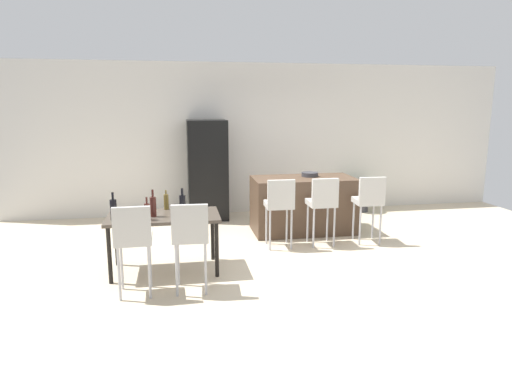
% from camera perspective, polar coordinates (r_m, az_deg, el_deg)
% --- Properties ---
extents(ground_plane, '(10.00, 10.00, 0.00)m').
position_cam_1_polar(ground_plane, '(6.69, 4.78, -7.44)').
color(ground_plane, beige).
extents(back_wall, '(10.00, 0.12, 2.90)m').
position_cam_1_polar(back_wall, '(8.94, 0.59, 6.76)').
color(back_wall, silver).
rests_on(back_wall, ground_plane).
extents(kitchen_island, '(1.69, 0.87, 0.92)m').
position_cam_1_polar(kitchen_island, '(7.60, 6.00, -1.60)').
color(kitchen_island, '#4C3828').
rests_on(kitchen_island, ground_plane).
extents(bar_chair_left, '(0.41, 0.41, 1.05)m').
position_cam_1_polar(bar_chair_left, '(6.63, 3.02, -1.31)').
color(bar_chair_left, beige).
rests_on(bar_chair_left, ground_plane).
extents(bar_chair_middle, '(0.40, 0.40, 1.05)m').
position_cam_1_polar(bar_chair_middle, '(6.81, 8.44, -1.09)').
color(bar_chair_middle, beige).
rests_on(bar_chair_middle, ground_plane).
extents(bar_chair_right, '(0.43, 0.43, 1.05)m').
position_cam_1_polar(bar_chair_right, '(7.08, 14.15, -0.85)').
color(bar_chair_right, beige).
rests_on(bar_chair_right, ground_plane).
extents(dining_table, '(1.40, 0.76, 0.74)m').
position_cam_1_polar(dining_table, '(5.83, -11.60, -3.56)').
color(dining_table, '#4C4238').
rests_on(dining_table, ground_plane).
extents(dining_chair_near, '(0.41, 0.41, 1.05)m').
position_cam_1_polar(dining_chair_near, '(5.12, -15.31, -5.40)').
color(dining_chair_near, beige).
rests_on(dining_chair_near, ground_plane).
extents(dining_chair_far, '(0.42, 0.42, 1.05)m').
position_cam_1_polar(dining_chair_far, '(5.10, -8.31, -5.19)').
color(dining_chair_far, beige).
rests_on(dining_chair_far, ground_plane).
extents(wine_bottle_near, '(0.08, 0.08, 0.33)m').
position_cam_1_polar(wine_bottle_near, '(5.81, -9.30, -1.50)').
color(wine_bottle_near, black).
rests_on(wine_bottle_near, dining_table).
extents(wine_bottle_middle, '(0.08, 0.08, 0.34)m').
position_cam_1_polar(wine_bottle_middle, '(5.69, -17.61, -2.09)').
color(wine_bottle_middle, black).
rests_on(wine_bottle_middle, dining_table).
extents(wine_bottle_right, '(0.07, 0.07, 0.28)m').
position_cam_1_polar(wine_bottle_right, '(5.58, -13.63, -2.39)').
color(wine_bottle_right, '#471E19').
rests_on(wine_bottle_right, dining_table).
extents(wine_bottle_corner, '(0.08, 0.08, 0.34)m').
position_cam_1_polar(wine_bottle_corner, '(5.73, -12.90, -1.77)').
color(wine_bottle_corner, '#471E19').
rests_on(wine_bottle_corner, dining_table).
extents(wine_bottle_far, '(0.06, 0.06, 0.26)m').
position_cam_1_polar(wine_bottle_far, '(6.09, -11.31, -1.21)').
color(wine_bottle_far, brown).
rests_on(wine_bottle_far, dining_table).
extents(wine_glass_left, '(0.07, 0.07, 0.17)m').
position_cam_1_polar(wine_glass_left, '(5.51, -9.00, -2.20)').
color(wine_glass_left, silver).
rests_on(wine_glass_left, dining_table).
extents(refrigerator, '(0.72, 0.68, 1.84)m').
position_cam_1_polar(refrigerator, '(8.43, -6.16, 2.81)').
color(refrigerator, black).
rests_on(refrigerator, ground_plane).
extents(fruit_bowl, '(0.28, 0.28, 0.07)m').
position_cam_1_polar(fruit_bowl, '(7.65, 6.84, 2.23)').
color(fruit_bowl, '#333338').
rests_on(fruit_bowl, kitchen_island).
extents(potted_plant, '(0.47, 0.47, 0.66)m').
position_cam_1_polar(potted_plant, '(9.23, 13.33, -0.01)').
color(potted_plant, '#38383D').
rests_on(potted_plant, ground_plane).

